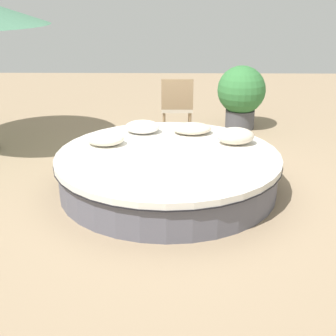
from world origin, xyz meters
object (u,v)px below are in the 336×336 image
Objects in this scene: throw_pillow_1 at (192,128)px; patio_chair at (177,103)px; throw_pillow_2 at (142,127)px; planter at (241,94)px; throw_pillow_0 at (235,136)px; throw_pillow_3 at (105,139)px; round_bed at (168,171)px.

patio_chair is (0.20, -1.42, 0.01)m from throw_pillow_1.
planter is (-1.61, -1.81, 0.06)m from throw_pillow_2.
throw_pillow_3 is (1.68, 0.06, -0.03)m from throw_pillow_0.
throw_pillow_1 is 0.55× the size of patio_chair.
throw_pillow_0 is 2.31m from planter.
throw_pillow_0 is (-0.87, -0.38, 0.34)m from round_bed.
patio_chair is (-0.49, -1.39, -0.00)m from throw_pillow_2.
throw_pillow_2 is at bearing -66.49° from round_bed.
throw_pillow_1 is 2.06m from planter.
throw_pillow_0 is 1.01× the size of throw_pillow_3.
throw_pillow_0 is at bearing -68.45° from patio_chair.
throw_pillow_2 is 1.48m from patio_chair.
round_bed is 1.01m from throw_pillow_0.
planter is (-1.12, -0.42, 0.06)m from patio_chair.
throw_pillow_0 is 0.50× the size of patio_chair.
planter is at bearing -116.69° from throw_pillow_1.
throw_pillow_0 reaches higher than throw_pillow_2.
throw_pillow_3 is 3.11m from planter.
round_bed is at bearing 68.63° from throw_pillow_1.
throw_pillow_0 reaches higher than round_bed.
throw_pillow_3 is 2.13m from patio_chair.
throw_pillow_2 is at bearing -109.74° from patio_chair.
patio_chair reaches higher than round_bed.
planter reaches higher than throw_pillow_1.
throw_pillow_0 is 0.70m from throw_pillow_1.
planter is at bearing -131.40° from throw_pillow_3.
planter is at bearing -131.66° from throw_pillow_2.
round_bed is 2.26m from patio_chair.
round_bed is at bearing -93.48° from patio_chair.
round_bed is at bearing 64.90° from planter.
patio_chair is at bearing -109.39° from throw_pillow_2.
throw_pillow_1 is 1.11× the size of throw_pillow_3.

